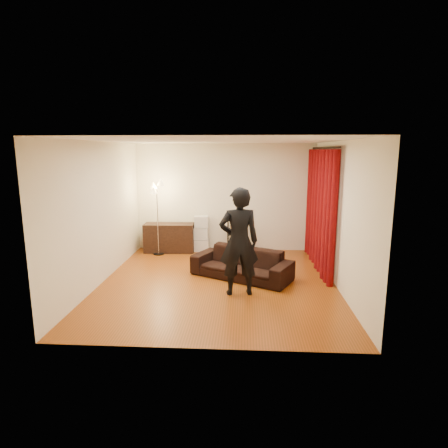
# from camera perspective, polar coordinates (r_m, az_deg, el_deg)

# --- Properties ---
(floor) EXTENTS (5.00, 5.00, 0.00)m
(floor) POSITION_cam_1_polar(r_m,az_deg,el_deg) (7.39, -0.92, -8.85)
(floor) COLOR #904112
(floor) RESTS_ON ground
(ceiling) EXTENTS (5.00, 5.00, 0.00)m
(ceiling) POSITION_cam_1_polar(r_m,az_deg,el_deg) (6.94, -0.99, 12.59)
(ceiling) COLOR white
(ceiling) RESTS_ON ground
(wall_back) EXTENTS (5.00, 0.00, 5.00)m
(wall_back) POSITION_cam_1_polar(r_m,az_deg,el_deg) (9.51, 0.18, 4.05)
(wall_back) COLOR silver
(wall_back) RESTS_ON ground
(wall_front) EXTENTS (5.00, 0.00, 5.00)m
(wall_front) POSITION_cam_1_polar(r_m,az_deg,el_deg) (4.60, -3.30, -3.68)
(wall_front) COLOR silver
(wall_front) RESTS_ON ground
(wall_left) EXTENTS (0.00, 5.00, 5.00)m
(wall_left) POSITION_cam_1_polar(r_m,az_deg,el_deg) (7.55, -18.26, 1.62)
(wall_left) COLOR silver
(wall_left) RESTS_ON ground
(wall_right) EXTENTS (0.00, 5.00, 5.00)m
(wall_right) POSITION_cam_1_polar(r_m,az_deg,el_deg) (7.23, 17.13, 1.29)
(wall_right) COLOR silver
(wall_right) RESTS_ON ground
(curtain_rod) EXTENTS (0.04, 2.65, 0.04)m
(curtain_rod) POSITION_cam_1_polar(r_m,az_deg,el_deg) (8.21, 15.08, 11.16)
(curtain_rod) COLOR black
(curtain_rod) RESTS_ON wall_right
(curtain) EXTENTS (0.22, 2.65, 2.55)m
(curtain) POSITION_cam_1_polar(r_m,az_deg,el_deg) (8.30, 14.49, 2.13)
(curtain) COLOR #660705
(curtain) RESTS_ON ground
(sofa) EXTENTS (2.13, 1.61, 0.58)m
(sofa) POSITION_cam_1_polar(r_m,az_deg,el_deg) (7.57, 2.68, -6.03)
(sofa) COLOR black
(sofa) RESTS_ON ground
(person) EXTENTS (0.77, 0.57, 1.92)m
(person) POSITION_cam_1_polar(r_m,az_deg,el_deg) (6.54, 2.28, -2.72)
(person) COLOR black
(person) RESTS_ON ground
(media_cabinet) EXTENTS (1.25, 0.51, 0.72)m
(media_cabinet) POSITION_cam_1_polar(r_m,az_deg,el_deg) (9.54, -8.33, -2.09)
(media_cabinet) COLOR black
(media_cabinet) RESTS_ON ground
(storage_boxes) EXTENTS (0.38, 0.31, 0.91)m
(storage_boxes) POSITION_cam_1_polar(r_m,az_deg,el_deg) (9.51, -3.48, -1.45)
(storage_boxes) COLOR beige
(storage_boxes) RESTS_ON ground
(wire_shelf) EXTENTS (0.48, 0.37, 0.98)m
(wire_shelf) POSITION_cam_1_polar(r_m,az_deg,el_deg) (9.28, 1.99, -1.53)
(wire_shelf) COLOR black
(wire_shelf) RESTS_ON ground
(floor_lamp) EXTENTS (0.35, 0.35, 1.79)m
(floor_lamp) POSITION_cam_1_polar(r_m,az_deg,el_deg) (9.23, -10.09, 0.80)
(floor_lamp) COLOR silver
(floor_lamp) RESTS_ON ground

